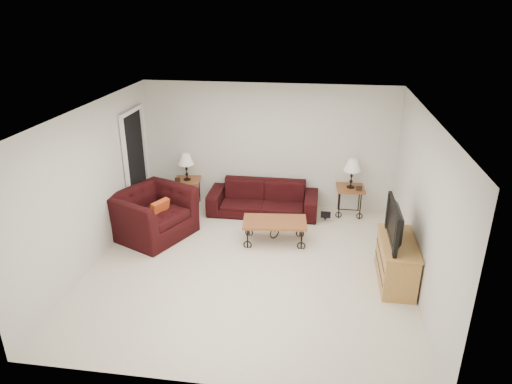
{
  "coord_description": "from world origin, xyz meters",
  "views": [
    {
      "loc": [
        1.01,
        -6.27,
        3.94
      ],
      "look_at": [
        0.0,
        0.7,
        1.0
      ],
      "focal_mm": 32.28,
      "sensor_mm": 36.0,
      "label": 1
    }
  ],
  "objects_px": {
    "tv_stand": "(396,262)",
    "backpack": "(326,211)",
    "lamp_right": "(352,173)",
    "television": "(400,223)",
    "sofa": "(263,198)",
    "side_table_right": "(349,201)",
    "lamp_left": "(186,167)",
    "armchair": "(153,214)",
    "side_table_left": "(188,192)",
    "coffee_table": "(275,231)"
  },
  "relations": [
    {
      "from": "tv_stand",
      "to": "backpack",
      "type": "xyz_separation_m",
      "value": [
        -1.04,
        1.99,
        -0.15
      ]
    },
    {
      "from": "lamp_right",
      "to": "television",
      "type": "relative_size",
      "value": 0.57
    },
    {
      "from": "sofa",
      "to": "tv_stand",
      "type": "xyz_separation_m",
      "value": [
        2.28,
        -2.13,
        0.03
      ]
    },
    {
      "from": "lamp_right",
      "to": "television",
      "type": "bearing_deg",
      "value": -76.27
    },
    {
      "from": "sofa",
      "to": "backpack",
      "type": "relative_size",
      "value": 5.74
    },
    {
      "from": "side_table_right",
      "to": "lamp_left",
      "type": "bearing_deg",
      "value": 180.0
    },
    {
      "from": "lamp_left",
      "to": "side_table_right",
      "type": "bearing_deg",
      "value": 0.0
    },
    {
      "from": "tv_stand",
      "to": "lamp_right",
      "type": "bearing_deg",
      "value": 104.2
    },
    {
      "from": "armchair",
      "to": "tv_stand",
      "type": "bearing_deg",
      "value": -77.51
    },
    {
      "from": "sofa",
      "to": "lamp_left",
      "type": "xyz_separation_m",
      "value": [
        -1.59,
        0.18,
        0.52
      ]
    },
    {
      "from": "sofa",
      "to": "tv_stand",
      "type": "height_order",
      "value": "tv_stand"
    },
    {
      "from": "side_table_left",
      "to": "sofa",
      "type": "bearing_deg",
      "value": -6.46
    },
    {
      "from": "side_table_right",
      "to": "tv_stand",
      "type": "bearing_deg",
      "value": -75.8
    },
    {
      "from": "sofa",
      "to": "coffee_table",
      "type": "xyz_separation_m",
      "value": [
        0.36,
        -1.16,
        -0.11
      ]
    },
    {
      "from": "lamp_left",
      "to": "armchair",
      "type": "xyz_separation_m",
      "value": [
        -0.24,
        -1.4,
        -0.41
      ]
    },
    {
      "from": "lamp_left",
      "to": "tv_stand",
      "type": "relative_size",
      "value": 0.49
    },
    {
      "from": "television",
      "to": "side_table_right",
      "type": "bearing_deg",
      "value": -166.27
    },
    {
      "from": "side_table_left",
      "to": "side_table_right",
      "type": "relative_size",
      "value": 0.96
    },
    {
      "from": "coffee_table",
      "to": "backpack",
      "type": "relative_size",
      "value": 2.93
    },
    {
      "from": "lamp_left",
      "to": "coffee_table",
      "type": "height_order",
      "value": "lamp_left"
    },
    {
      "from": "backpack",
      "to": "coffee_table",
      "type": "bearing_deg",
      "value": -139.08
    },
    {
      "from": "coffee_table",
      "to": "television",
      "type": "distance_m",
      "value": 2.27
    },
    {
      "from": "lamp_left",
      "to": "lamp_right",
      "type": "xyz_separation_m",
      "value": [
        3.28,
        0.0,
        0.03
      ]
    },
    {
      "from": "armchair",
      "to": "television",
      "type": "bearing_deg",
      "value": -77.56
    },
    {
      "from": "side_table_right",
      "to": "lamp_right",
      "type": "relative_size",
      "value": 1.0
    },
    {
      "from": "side_table_left",
      "to": "armchair",
      "type": "distance_m",
      "value": 1.42
    },
    {
      "from": "lamp_left",
      "to": "television",
      "type": "height_order",
      "value": "television"
    },
    {
      "from": "side_table_left",
      "to": "tv_stand",
      "type": "bearing_deg",
      "value": -30.85
    },
    {
      "from": "lamp_left",
      "to": "backpack",
      "type": "bearing_deg",
      "value": -6.4
    },
    {
      "from": "coffee_table",
      "to": "backpack",
      "type": "height_order",
      "value": "coffee_table"
    },
    {
      "from": "sofa",
      "to": "side_table_left",
      "type": "bearing_deg",
      "value": 173.54
    },
    {
      "from": "lamp_right",
      "to": "sofa",
      "type": "bearing_deg",
      "value": -173.94
    },
    {
      "from": "side_table_right",
      "to": "coffee_table",
      "type": "bearing_deg",
      "value": -134.88
    },
    {
      "from": "side_table_right",
      "to": "lamp_left",
      "type": "distance_m",
      "value": 3.33
    },
    {
      "from": "coffee_table",
      "to": "lamp_left",
      "type": "bearing_deg",
      "value": 145.35
    },
    {
      "from": "side_table_right",
      "to": "backpack",
      "type": "distance_m",
      "value": 0.56
    },
    {
      "from": "coffee_table",
      "to": "television",
      "type": "relative_size",
      "value": 1.08
    },
    {
      "from": "lamp_right",
      "to": "lamp_left",
      "type": "bearing_deg",
      "value": 180.0
    },
    {
      "from": "side_table_left",
      "to": "television",
      "type": "distance_m",
      "value": 4.54
    },
    {
      "from": "lamp_right",
      "to": "backpack",
      "type": "bearing_deg",
      "value": -144.99
    },
    {
      "from": "armchair",
      "to": "television",
      "type": "xyz_separation_m",
      "value": [
        4.08,
        -0.91,
        0.55
      ]
    },
    {
      "from": "lamp_right",
      "to": "tv_stand",
      "type": "relative_size",
      "value": 0.51
    },
    {
      "from": "side_table_left",
      "to": "television",
      "type": "relative_size",
      "value": 0.55
    },
    {
      "from": "television",
      "to": "backpack",
      "type": "bearing_deg",
      "value": -152.94
    },
    {
      "from": "side_table_right",
      "to": "television",
      "type": "bearing_deg",
      "value": -76.27
    },
    {
      "from": "lamp_left",
      "to": "lamp_right",
      "type": "relative_size",
      "value": 0.96
    },
    {
      "from": "lamp_right",
      "to": "armchair",
      "type": "height_order",
      "value": "lamp_right"
    },
    {
      "from": "lamp_right",
      "to": "tv_stand",
      "type": "xyz_separation_m",
      "value": [
        0.59,
        -2.31,
        -0.52
      ]
    },
    {
      "from": "side_table_left",
      "to": "backpack",
      "type": "distance_m",
      "value": 2.85
    },
    {
      "from": "sofa",
      "to": "coffee_table",
      "type": "relative_size",
      "value": 1.96
    }
  ]
}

